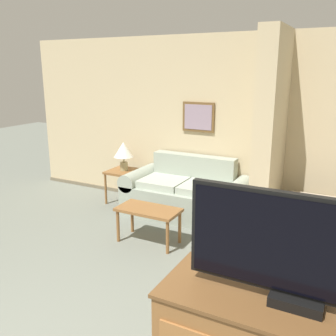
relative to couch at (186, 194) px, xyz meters
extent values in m
cube|color=#CCB78E|center=(0.35, 0.49, 0.98)|extent=(6.92, 0.12, 2.60)
cube|color=#70644E|center=(0.35, 0.42, -0.29)|extent=(6.92, 0.02, 0.06)
cube|color=brown|center=(0.00, 0.41, 1.09)|extent=(0.51, 0.02, 0.44)
cube|color=gray|center=(0.00, 0.40, 1.09)|extent=(0.44, 0.01, 0.37)
cube|color=#CCB78E|center=(1.17, -0.02, 0.98)|extent=(0.24, 0.90, 2.60)
cube|color=#99A393|center=(0.00, -0.03, -0.10)|extent=(1.30, 0.84, 0.44)
cube|color=#99A393|center=(0.00, 0.29, 0.32)|extent=(1.30, 0.20, 0.42)
cube|color=#99A393|center=(-0.77, -0.03, -0.10)|extent=(0.24, 0.84, 0.44)
cylinder|color=#99A393|center=(-0.77, -0.03, 0.17)|extent=(0.27, 0.84, 0.27)
cube|color=#99A393|center=(0.77, -0.03, -0.10)|extent=(0.24, 0.84, 0.44)
cylinder|color=#99A393|center=(0.77, -0.03, 0.17)|extent=(0.27, 0.84, 0.27)
cube|color=#AAB5A4|center=(-0.32, -0.08, 0.16)|extent=(0.63, 0.60, 0.10)
cube|color=#AAB5A4|center=(0.32, -0.08, 0.16)|extent=(0.63, 0.60, 0.10)
cube|color=brown|center=(-0.03, -1.03, 0.11)|extent=(0.78, 0.41, 0.04)
cylinder|color=brown|center=(-0.38, -1.20, -0.12)|extent=(0.04, 0.04, 0.41)
cylinder|color=brown|center=(0.32, -1.20, -0.12)|extent=(0.04, 0.04, 0.41)
cylinder|color=brown|center=(-0.38, -0.87, -0.12)|extent=(0.04, 0.04, 0.41)
cylinder|color=brown|center=(0.32, -0.87, -0.12)|extent=(0.04, 0.04, 0.41)
cube|color=brown|center=(-1.12, 0.06, 0.19)|extent=(0.49, 0.49, 0.04)
cylinder|color=brown|center=(-1.34, -0.16, -0.07)|extent=(0.04, 0.04, 0.50)
cylinder|color=brown|center=(-0.91, -0.16, -0.07)|extent=(0.04, 0.04, 0.50)
cylinder|color=brown|center=(-1.34, 0.27, -0.07)|extent=(0.04, 0.04, 0.50)
cylinder|color=brown|center=(-0.91, 0.27, -0.07)|extent=(0.04, 0.04, 0.50)
cylinder|color=tan|center=(-1.12, 0.06, 0.28)|extent=(0.12, 0.12, 0.14)
cylinder|color=tan|center=(-1.12, 0.06, 0.39)|extent=(0.02, 0.02, 0.09)
cone|color=white|center=(-1.12, 0.06, 0.55)|extent=(0.31, 0.31, 0.24)
cube|color=brown|center=(2.01, -3.12, 0.71)|extent=(1.31, 0.50, 0.02)
cube|color=black|center=(2.01, -3.12, 0.75)|extent=(0.24, 0.16, 0.05)
cube|color=black|center=(2.01, -3.12, 1.02)|extent=(1.06, 0.04, 0.49)
cube|color=black|center=(2.01, -3.15, 1.02)|extent=(1.02, 0.01, 0.45)
camera|label=1|loc=(2.19, -4.74, 1.78)|focal=40.00mm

